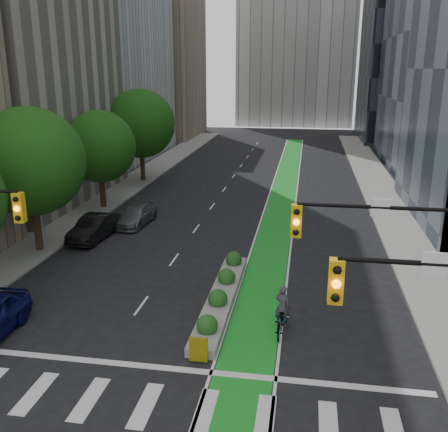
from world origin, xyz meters
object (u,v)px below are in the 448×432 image
(median_planter, at_px, (222,295))
(bicycle, at_px, (282,321))
(parked_car_left_mid, at_px, (94,228))
(parked_car_left_far, at_px, (136,215))
(cyclist, at_px, (283,306))

(median_planter, distance_m, bicycle, 3.89)
(parked_car_left_mid, relative_size, parked_car_left_far, 1.02)
(bicycle, xyz_separation_m, parked_car_left_far, (-11.20, 13.77, 0.13))
(median_planter, xyz_separation_m, bicycle, (3.00, -2.47, 0.18))
(bicycle, height_order, parked_car_left_far, parked_car_left_far)
(median_planter, bearing_deg, bicycle, -39.44)
(parked_car_left_far, bearing_deg, cyclist, -44.74)
(median_planter, xyz_separation_m, parked_car_left_mid, (-9.83, 7.72, 0.41))
(bicycle, bearing_deg, parked_car_left_mid, 145.12)
(bicycle, bearing_deg, cyclist, 93.60)
(median_planter, relative_size, parked_car_left_mid, 2.15)
(bicycle, height_order, cyclist, cyclist)
(parked_car_left_mid, bearing_deg, bicycle, -34.09)
(cyclist, xyz_separation_m, parked_car_left_far, (-11.20, 13.27, -0.29))
(parked_car_left_far, bearing_deg, bicycle, -45.79)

